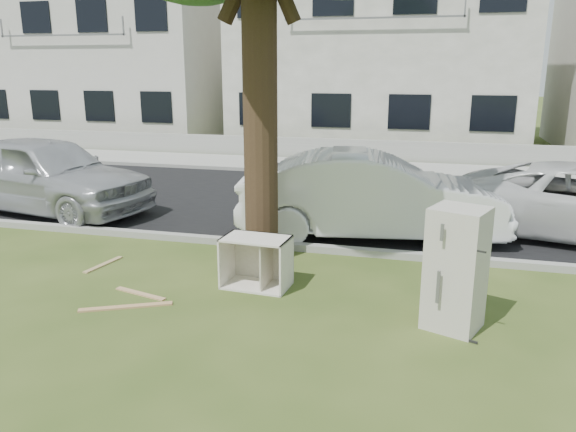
% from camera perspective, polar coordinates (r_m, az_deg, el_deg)
% --- Properties ---
extents(ground, '(120.00, 120.00, 0.00)m').
position_cam_1_polar(ground, '(7.68, -3.73, -9.02)').
color(ground, '#35481A').
extents(road, '(120.00, 7.00, 0.01)m').
position_cam_1_polar(road, '(13.23, 4.36, 1.28)').
color(road, black).
rests_on(road, ground).
extents(kerb_near, '(120.00, 0.18, 0.12)m').
position_cam_1_polar(kerb_near, '(9.88, 0.69, -3.45)').
color(kerb_near, gray).
rests_on(kerb_near, ground).
extents(kerb_far, '(120.00, 0.18, 0.12)m').
position_cam_1_polar(kerb_far, '(16.66, 6.53, 4.05)').
color(kerb_far, gray).
rests_on(kerb_far, ground).
extents(sidewalk, '(120.00, 2.80, 0.01)m').
position_cam_1_polar(sidewalk, '(18.07, 7.19, 4.89)').
color(sidewalk, gray).
rests_on(sidewalk, ground).
extents(low_wall, '(120.00, 0.15, 0.70)m').
position_cam_1_polar(low_wall, '(19.59, 7.84, 6.67)').
color(low_wall, gray).
rests_on(low_wall, ground).
extents(townhouse_left, '(10.20, 8.16, 7.04)m').
position_cam_1_polar(townhouse_left, '(28.04, -16.63, 15.16)').
color(townhouse_left, beige).
rests_on(townhouse_left, ground).
extents(townhouse_center, '(11.22, 8.16, 7.44)m').
position_cam_1_polar(townhouse_center, '(24.27, 9.57, 16.16)').
color(townhouse_center, silver).
rests_on(townhouse_center, ground).
extents(fridge, '(0.79, 0.77, 1.52)m').
position_cam_1_polar(fridge, '(7.08, 16.69, -5.17)').
color(fridge, beige).
rests_on(fridge, ground).
extents(cabinet, '(0.99, 0.66, 0.75)m').
position_cam_1_polar(cabinet, '(8.18, -3.24, -4.69)').
color(cabinet, beige).
rests_on(cabinet, ground).
extents(plank_a, '(1.14, 0.63, 0.02)m').
position_cam_1_polar(plank_a, '(7.89, -16.14, -8.85)').
color(plank_a, tan).
rests_on(plank_a, ground).
extents(plank_b, '(0.87, 0.31, 0.02)m').
position_cam_1_polar(plank_b, '(8.27, -14.77, -7.64)').
color(plank_b, tan).
rests_on(plank_b, ground).
extents(plank_c, '(0.24, 0.83, 0.02)m').
position_cam_1_polar(plank_c, '(9.61, -18.24, -4.71)').
color(plank_c, tan).
rests_on(plank_c, ground).
extents(car_center, '(5.08, 2.45, 1.60)m').
position_cam_1_polar(car_center, '(10.53, 8.43, 2.07)').
color(car_center, silver).
rests_on(car_center, ground).
extents(car_left, '(5.26, 2.89, 1.70)m').
position_cam_1_polar(car_left, '(13.40, -23.45, 3.95)').
color(car_left, '#A9AAB0').
rests_on(car_left, ground).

